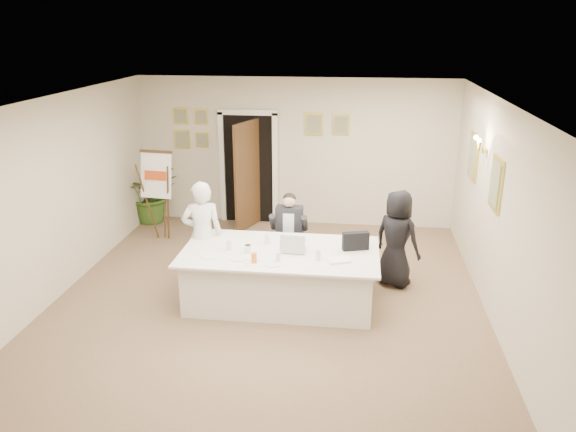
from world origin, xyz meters
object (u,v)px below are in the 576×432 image
Objects in this scene: seated_man at (289,234)px; standing_woman at (397,239)px; potted_palm at (151,193)px; laptop at (293,241)px; steel_jug at (248,249)px; standing_man at (203,235)px; flip_chart at (160,200)px; paper_stack at (339,260)px; conference_table at (280,276)px; oj_glass at (254,258)px; laptop_bag at (356,241)px.

seated_man is 0.89× the size of standing_woman.
potted_palm reaches higher than laptop.
standing_man is at bearing 147.16° from steel_jug.
paper_stack is at bearing -36.31° from flip_chart.
conference_table is at bearing 162.21° from paper_stack.
oj_glass is (-1.09, -0.18, 0.05)m from paper_stack.
standing_man is 1.10× the size of standing_woman.
conference_table is at bearing 145.61° from standing_man.
paper_stack is 2.21× the size of oj_glass.
laptop_bag is at bearing 9.45° from conference_table.
paper_stack is 1.24m from steel_jug.
standing_woman reaches higher than laptop.
flip_chart is 4.48× the size of laptop.
paper_stack is at bearing -41.38° from potted_palm.
steel_jug is at bearing 58.03° from standing_woman.
laptop reaches higher than laptop_bag.
paper_stack is at bearing -64.65° from seated_man.
oj_glass is (-1.30, -0.61, -0.06)m from laptop_bag.
steel_jug is at bearing 130.27° from standing_man.
laptop_bag is (1.02, 0.17, 0.51)m from conference_table.
standing_man is 0.91m from steel_jug.
conference_table is 7.46× the size of laptop.
flip_chart is (-2.46, 2.14, 0.36)m from conference_table.
potted_palm reaches higher than steel_jug.
laptop is at bearing 13.83° from steel_jug.
conference_table is 1.32m from standing_man.
oj_glass is (2.18, -2.58, 0.09)m from flip_chart.
steel_jug is (-2.05, -0.90, 0.10)m from standing_woman.
oj_glass is (2.70, -3.51, 0.27)m from potted_palm.
laptop_bag reaches higher than paper_stack.
paper_stack is at bearing 86.26° from standing_woman.
standing_woman is (4.08, -1.36, -0.02)m from flip_chart.
steel_jug reaches higher than paper_stack.
steel_jug is at bearing 173.51° from paper_stack.
standing_woman is at bearing 23.61° from steel_jug.
flip_chart is 2.17m from standing_man.
conference_table is 1.03m from seated_man.
flip_chart is at bearing 131.95° from steel_jug.
standing_man is 12.42× the size of oj_glass.
seated_man is at bearing 78.96° from oj_glass.
conference_table is at bearing -166.55° from laptop.
conference_table is at bearing -97.51° from seated_man.
laptop reaches higher than conference_table.
standing_man reaches higher than conference_table.
laptop is at bearing 155.35° from paper_stack.
oj_glass reaches higher than conference_table.
laptop_bag is (2.21, -0.21, 0.09)m from standing_man.
steel_jug is at bearing 114.58° from oj_glass.
flip_chart is 1.09m from potted_palm.
steel_jug is (0.77, -0.50, 0.02)m from standing_man.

